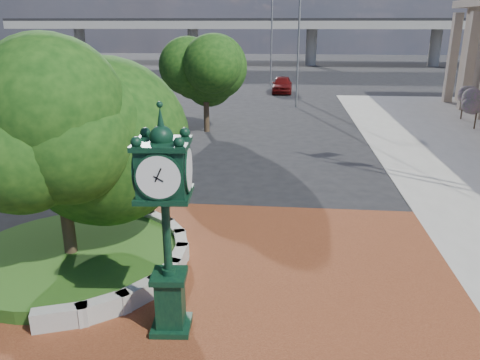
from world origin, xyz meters
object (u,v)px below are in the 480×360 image
street_lamp_near (301,41)px  street_lamp_far (274,34)px  post_clock (166,216)px  parked_car (282,85)px

street_lamp_near → street_lamp_far: 13.84m
street_lamp_far → post_clock: bearing=-91.1°
parked_car → street_lamp_far: size_ratio=0.51×
street_lamp_near → street_lamp_far: size_ratio=0.95×
parked_car → post_clock: bearing=-92.1°
post_clock → street_lamp_near: 31.01m
post_clock → street_lamp_far: (0.88, 44.29, 2.78)m
post_clock → street_lamp_near: bearing=83.4°
post_clock → parked_car: size_ratio=1.07×
parked_car → street_lamp_near: (1.52, -8.64, 4.53)m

